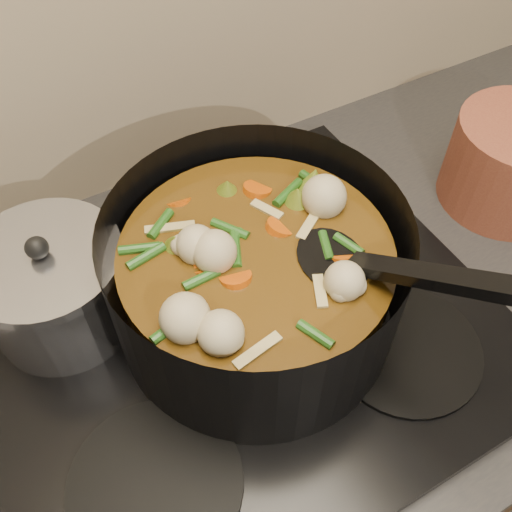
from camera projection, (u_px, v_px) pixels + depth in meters
counter at (242, 460)px, 1.07m from camera, size 2.64×0.64×0.91m
stovetop at (235, 328)px, 0.71m from camera, size 0.62×0.54×0.03m
stockpot at (257, 278)px, 0.65m from camera, size 0.38×0.44×0.24m
saucepan at (55, 287)px, 0.66m from camera, size 0.18×0.18×0.14m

